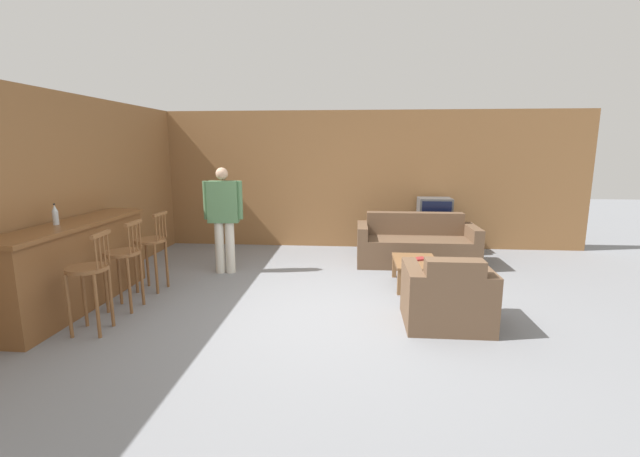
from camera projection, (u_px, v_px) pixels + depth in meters
ground_plane at (321, 312)px, 5.06m from camera, size 24.00×24.00×0.00m
wall_back at (336, 180)px, 8.22m from camera, size 9.40×0.08×2.60m
wall_left at (105, 190)px, 6.29m from camera, size 0.08×8.47×2.60m
bar_counter at (76, 265)px, 5.14m from camera, size 0.55×2.42×1.04m
bar_chair_near at (89, 277)px, 4.41m from camera, size 0.44×0.44×1.07m
bar_chair_mid at (124, 260)px, 5.06m from camera, size 0.42×0.42×1.07m
bar_chair_far at (151, 247)px, 5.74m from camera, size 0.43×0.43×1.07m
couch_far at (416, 246)px, 7.12m from camera, size 1.95×0.85×0.83m
armchair_near at (447, 298)px, 4.64m from camera, size 0.91×0.80×0.81m
coffee_table at (416, 264)px, 5.96m from camera, size 0.59×0.87×0.37m
tv_unit at (433, 238)px, 7.92m from camera, size 1.24×0.48×0.53m
tv at (434, 211)px, 7.82m from camera, size 0.59×0.44×0.48m
bottle at (55, 215)px, 4.88m from camera, size 0.06×0.06×0.25m
book_on_table at (420, 259)px, 5.98m from camera, size 0.23×0.21×0.02m
person_by_window at (224, 215)px, 6.48m from camera, size 0.59×0.23×1.62m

